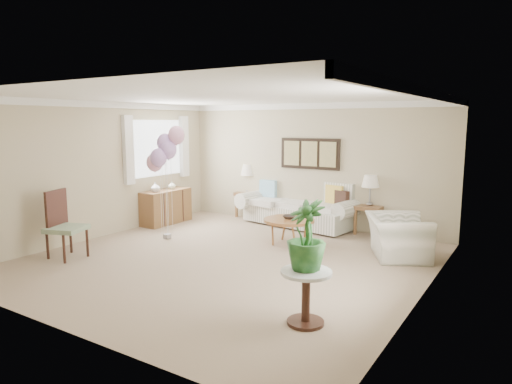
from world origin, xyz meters
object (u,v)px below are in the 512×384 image
at_px(coffee_table, 289,221).
at_px(balloon_cluster, 165,149).
at_px(sofa, 301,208).
at_px(accent_chair, 63,223).
at_px(armchair, 398,237).

distance_m(coffee_table, balloon_cluster, 2.66).
relative_size(sofa, balloon_cluster, 1.29).
xyz_separation_m(sofa, accent_chair, (-2.23, -4.20, 0.19)).
height_order(armchair, balloon_cluster, balloon_cluster).
bearing_deg(coffee_table, accent_chair, -135.59).
relative_size(coffee_table, armchair, 0.87).
distance_m(armchair, accent_chair, 5.49).
bearing_deg(accent_chair, sofa, 62.05).
relative_size(accent_chair, balloon_cluster, 0.52).
distance_m(sofa, balloon_cluster, 3.20).
xyz_separation_m(coffee_table, accent_chair, (-2.75, -2.69, 0.15)).
bearing_deg(armchair, coffee_table, 69.49).
height_order(sofa, balloon_cluster, balloon_cluster).
bearing_deg(accent_chair, armchair, 32.16).
xyz_separation_m(armchair, accent_chair, (-4.65, -2.92, 0.23)).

